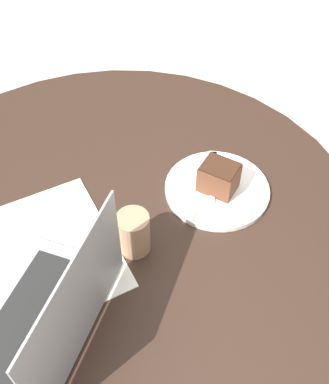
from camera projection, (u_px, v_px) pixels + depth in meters
The scene contains 8 objects.
ground_plane at pixel (129, 348), 1.55m from camera, with size 12.00×12.00×0.00m, color #B7AD9E.
dining_table at pixel (116, 259), 1.13m from camera, with size 1.17×1.17×0.73m.
paper_document at pixel (49, 250), 0.94m from camera, with size 0.34×0.27×0.00m.
plate at pixel (217, 189), 1.05m from camera, with size 0.24×0.24×0.01m.
cake_slice at pixel (219, 177), 1.02m from camera, with size 0.11×0.10×0.07m.
fork at pixel (213, 171), 1.08m from camera, with size 0.16×0.11×0.00m.
coffee_glass at pixel (134, 233), 0.92m from camera, with size 0.07×0.07×0.10m.
laptop at pixel (46, 313), 0.80m from camera, with size 0.38×0.38×0.24m.
Camera 1 is at (0.62, -0.17, 1.52)m, focal length 42.00 mm.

